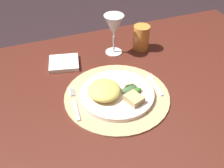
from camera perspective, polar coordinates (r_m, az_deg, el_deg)
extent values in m
cube|color=#4D2017|center=(1.04, 3.92, -1.10)|extent=(1.44, 0.91, 0.02)
cylinder|color=#491C1A|center=(1.80, 17.40, 1.96)|extent=(0.08, 0.08, 0.72)
cylinder|color=tan|center=(0.98, 1.03, -2.50)|extent=(0.37, 0.37, 0.01)
cylinder|color=silver|center=(0.98, 1.03, -2.04)|extent=(0.26, 0.26, 0.01)
ellipsoid|color=#DCC45A|center=(0.95, -1.63, -1.28)|extent=(0.13, 0.13, 0.04)
ellipsoid|color=#3F7617|center=(0.98, 4.04, -0.72)|extent=(0.05, 0.05, 0.02)
ellipsoid|color=#3F7926|center=(0.96, 4.66, -1.57)|extent=(0.06, 0.04, 0.02)
ellipsoid|color=#3D5E34|center=(0.97, 3.66, -1.07)|extent=(0.06, 0.04, 0.02)
cube|color=beige|center=(0.98, 3.35, 0.20)|extent=(0.03, 0.03, 0.01)
cube|color=beige|center=(0.97, 2.44, -0.02)|extent=(0.02, 0.03, 0.01)
cube|color=tan|center=(0.93, 4.53, -3.05)|extent=(0.07, 0.07, 0.02)
cube|color=silver|center=(0.93, -7.40, -5.33)|extent=(0.02, 0.10, 0.00)
cube|color=silver|center=(1.00, -8.60, -1.66)|extent=(0.01, 0.05, 0.00)
cube|color=silver|center=(1.00, -8.37, -1.62)|extent=(0.01, 0.05, 0.00)
cube|color=silver|center=(1.00, -8.15, -1.58)|extent=(0.01, 0.05, 0.00)
cube|color=silver|center=(1.00, -7.92, -1.55)|extent=(0.01, 0.05, 0.00)
cube|color=silver|center=(1.02, 9.27, -0.75)|extent=(0.02, 0.09, 0.00)
ellipsoid|color=silver|center=(1.06, 7.93, 1.26)|extent=(0.02, 0.04, 0.01)
cube|color=silver|center=(1.15, -9.90, 4.28)|extent=(0.14, 0.13, 0.02)
cylinder|color=silver|center=(1.21, 0.36, 6.63)|extent=(0.07, 0.07, 0.00)
cylinder|color=silver|center=(1.19, 0.36, 8.26)|extent=(0.01, 0.01, 0.08)
cone|color=silver|center=(1.15, 0.38, 11.89)|extent=(0.08, 0.08, 0.09)
cylinder|color=orange|center=(1.22, 6.05, 9.52)|extent=(0.07, 0.07, 0.11)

